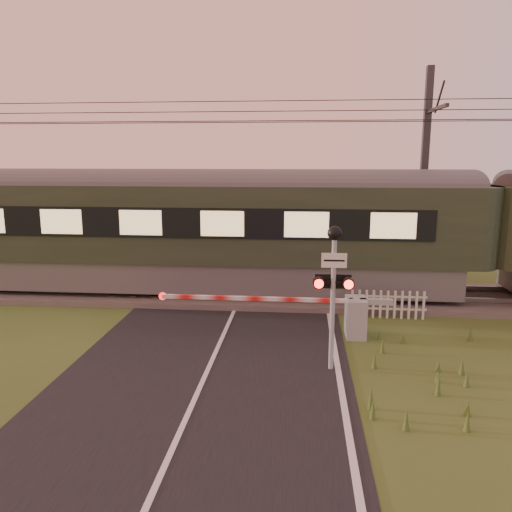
# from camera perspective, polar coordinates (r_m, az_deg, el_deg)

# --- Properties ---
(ground) EXTENTS (160.00, 160.00, 0.00)m
(ground) POSITION_cam_1_polar(r_m,az_deg,el_deg) (10.27, -6.26, -14.45)
(ground) COLOR #3B4B1D
(ground) RESTS_ON ground
(road) EXTENTS (6.00, 140.00, 0.03)m
(road) POSITION_cam_1_polar(r_m,az_deg,el_deg) (10.06, -6.43, -14.97)
(road) COLOR black
(road) RESTS_ON ground
(track_bed) EXTENTS (140.00, 3.40, 0.39)m
(track_bed) POSITION_cam_1_polar(r_m,az_deg,el_deg) (16.28, -1.71, -4.36)
(track_bed) COLOR #47423D
(track_bed) RESTS_ON ground
(overhead_wires) EXTENTS (120.00, 0.62, 0.62)m
(overhead_wires) POSITION_cam_1_polar(r_m,az_deg,el_deg) (15.73, -1.84, 15.91)
(overhead_wires) COLOR black
(overhead_wires) RESTS_ON ground
(train) EXTENTS (40.33, 2.78, 3.75)m
(train) POSITION_cam_1_polar(r_m,az_deg,el_deg) (16.70, 24.91, 2.34)
(train) COLOR slate
(train) RESTS_ON ground
(boom_gate) EXTENTS (5.93, 0.76, 1.02)m
(boom_gate) POSITION_cam_1_polar(r_m,az_deg,el_deg) (12.80, 10.12, -6.62)
(boom_gate) COLOR gray
(boom_gate) RESTS_ON ground
(crossing_signal) EXTENTS (0.78, 0.34, 3.08)m
(crossing_signal) POSITION_cam_1_polar(r_m,az_deg,el_deg) (10.35, 8.86, -1.87)
(crossing_signal) COLOR gray
(crossing_signal) RESTS_ON ground
(picket_fence) EXTENTS (2.16, 0.07, 0.80)m
(picket_fence) POSITION_cam_1_polar(r_m,az_deg,el_deg) (14.45, 14.81, -5.36)
(picket_fence) COLOR silver
(picket_fence) RESTS_ON ground
(catenary_mast) EXTENTS (0.23, 2.47, 7.42)m
(catenary_mast) POSITION_cam_1_polar(r_m,az_deg,el_deg) (18.28, 18.67, 8.80)
(catenary_mast) COLOR #2D2D30
(catenary_mast) RESTS_ON ground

